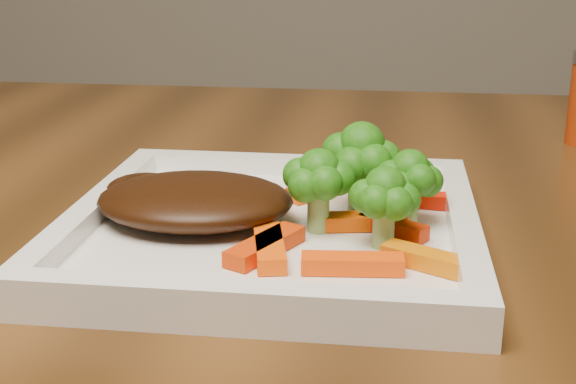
# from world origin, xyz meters

# --- Properties ---
(plate) EXTENTS (0.27, 0.27, 0.01)m
(plate) POSITION_xyz_m (-0.18, 0.03, 0.76)
(plate) COLOR white
(plate) RESTS_ON dining_table
(steak) EXTENTS (0.14, 0.11, 0.03)m
(steak) POSITION_xyz_m (-0.23, 0.03, 0.78)
(steak) COLOR #331707
(steak) RESTS_ON plate
(broccoli_0) EXTENTS (0.06, 0.06, 0.07)m
(broccoli_0) POSITION_xyz_m (-0.12, 0.06, 0.80)
(broccoli_0) COLOR #1E7112
(broccoli_0) RESTS_ON plate
(broccoli_1) EXTENTS (0.05, 0.05, 0.06)m
(broccoli_1) POSITION_xyz_m (-0.09, 0.04, 0.79)
(broccoli_1) COLOR #396F12
(broccoli_1) RESTS_ON plate
(broccoli_2) EXTENTS (0.06, 0.06, 0.06)m
(broccoli_2) POSITION_xyz_m (-0.10, 0.00, 0.79)
(broccoli_2) COLOR #2B6D12
(broccoli_2) RESTS_ON plate
(broccoli_3) EXTENTS (0.07, 0.07, 0.06)m
(broccoli_3) POSITION_xyz_m (-0.15, 0.02, 0.79)
(broccoli_3) COLOR #1D7814
(broccoli_3) RESTS_ON plate
(carrot_0) EXTENTS (0.06, 0.02, 0.01)m
(carrot_0) POSITION_xyz_m (-0.12, -0.04, 0.77)
(carrot_0) COLOR #FF4504
(carrot_0) RESTS_ON plate
(carrot_1) EXTENTS (0.06, 0.04, 0.01)m
(carrot_1) POSITION_xyz_m (-0.07, -0.03, 0.77)
(carrot_1) COLOR #D76A03
(carrot_1) RESTS_ON plate
(carrot_2) EXTENTS (0.03, 0.07, 0.01)m
(carrot_2) POSITION_xyz_m (-0.17, -0.02, 0.77)
(carrot_2) COLOR #FF4F04
(carrot_2) RESTS_ON plate
(carrot_3) EXTENTS (0.05, 0.02, 0.01)m
(carrot_3) POSITION_xyz_m (-0.07, 0.08, 0.77)
(carrot_3) COLOR red
(carrot_3) RESTS_ON plate
(carrot_4) EXTENTS (0.05, 0.05, 0.01)m
(carrot_4) POSITION_xyz_m (-0.15, 0.10, 0.77)
(carrot_4) COLOR #FF4E04
(carrot_4) RESTS_ON plate
(carrot_5) EXTENTS (0.05, 0.04, 0.01)m
(carrot_5) POSITION_xyz_m (-0.10, 0.02, 0.77)
(carrot_5) COLOR red
(carrot_5) RESTS_ON plate
(carrot_6) EXTENTS (0.06, 0.03, 0.01)m
(carrot_6) POSITION_xyz_m (-0.12, 0.03, 0.77)
(carrot_6) COLOR #FF5204
(carrot_6) RESTS_ON plate
(carrot_7) EXTENTS (0.04, 0.07, 0.01)m
(carrot_7) POSITION_xyz_m (-0.17, -0.02, 0.77)
(carrot_7) COLOR red
(carrot_7) RESTS_ON plate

